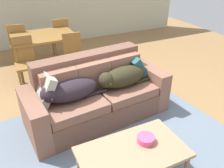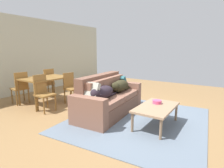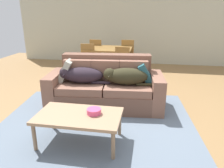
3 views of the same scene
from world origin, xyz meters
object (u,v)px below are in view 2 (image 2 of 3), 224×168
dog_on_right_cushion (120,86)px  bowl_on_coffee_table (157,102)px  throw_pillow_by_left_arm (89,92)px  throw_pillow_by_right_arm (120,82)px  coffee_table (156,108)px  dining_chair_far_left (20,86)px  dining_chair_near_right (71,86)px  dining_chair_far_right (48,82)px  dining_table (45,80)px  dog_on_left_cushion (102,92)px  couch (108,99)px  dining_chair_near_left (43,91)px

dog_on_right_cushion → bowl_on_coffee_table: bearing=-109.6°
throw_pillow_by_left_arm → throw_pillow_by_right_arm: bearing=5.3°
throw_pillow_by_left_arm → coffee_table: throw_pillow_by_left_arm is taller
throw_pillow_by_right_arm → bowl_on_coffee_table: (-0.64, -1.32, -0.19)m
throw_pillow_by_right_arm → dining_chair_far_left: bearing=121.9°
dining_chair_near_right → dining_chair_far_left: bearing=134.4°
bowl_on_coffee_table → dining_chair_far_right: dining_chair_far_right is taller
dining_table → dining_chair_far_left: 0.72m
coffee_table → dog_on_left_cushion: bearing=106.2°
coffee_table → dining_chair_far_left: size_ratio=1.20×
dining_chair_far_right → throw_pillow_by_right_arm: bearing=105.7°
coffee_table → dining_table: bearing=93.9°
couch → dog_on_right_cushion: couch is taller
throw_pillow_by_left_arm → bowl_on_coffee_table: 1.46m
dog_on_right_cushion → dining_chair_near_right: size_ratio=1.02×
dog_on_left_cushion → dining_chair_far_right: size_ratio=0.98×
dining_chair_far_left → dining_chair_far_right: 0.94m
dining_chair_near_right → dining_chair_far_right: dining_chair_far_right is taller
coffee_table → dining_chair_far_left: dining_chair_far_left is taller
dining_table → dining_chair_near_left: bearing=-130.6°
couch → dog_on_left_cushion: bearing=-168.8°
coffee_table → dining_chair_near_left: (-0.69, 2.75, 0.13)m
couch → dining_chair_near_right: (0.11, 1.41, 0.13)m
dog_on_right_cushion → dining_chair_far_left: 2.89m
dining_chair_far_left → dining_chair_far_right: size_ratio=0.99×
dining_chair_near_left → dining_chair_near_right: dining_chair_near_left is taller
dog_on_left_cushion → throw_pillow_by_right_arm: throw_pillow_by_right_arm is taller
coffee_table → couch: bearing=85.4°
dog_on_right_cushion → throw_pillow_by_left_arm: throw_pillow_by_left_arm is taller
bowl_on_coffee_table → dining_table: dining_table is taller
dining_table → dining_chair_far_left: bearing=130.8°
couch → bowl_on_coffee_table: (0.09, -1.21, 0.10)m
throw_pillow_by_left_arm → dining_chair_near_right: (0.84, 1.43, -0.18)m
dining_table → couch: bearing=-80.7°
bowl_on_coffee_table → dining_chair_near_left: bearing=108.2°
dog_on_left_cushion → dining_chair_near_right: dining_chair_near_right is taller
couch → dining_table: (-0.33, 2.02, 0.33)m
couch → dog_on_right_cushion: (0.37, -0.10, 0.27)m
throw_pillow_by_left_arm → bowl_on_coffee_table: bearing=-55.0°
throw_pillow_by_right_arm → dining_chair_far_left: size_ratio=0.41×
dog_on_right_cushion → throw_pillow_by_right_arm: 0.42m
couch → dining_chair_far_right: 2.58m
coffee_table → dining_table: dining_table is taller
dining_chair_near_right → dining_table: bearing=131.9°
dining_chair_near_left → throw_pillow_by_right_arm: bearing=-41.4°
dog_on_right_cushion → dining_chair_far_right: 2.68m
dog_on_right_cushion → dining_chair_far_right: size_ratio=0.97×
dining_chair_far_left → coffee_table: bearing=107.5°
dining_chair_near_right → dining_chair_near_left: bearing=-178.2°
dining_chair_far_right → dining_chair_near_right: bearing=90.1°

